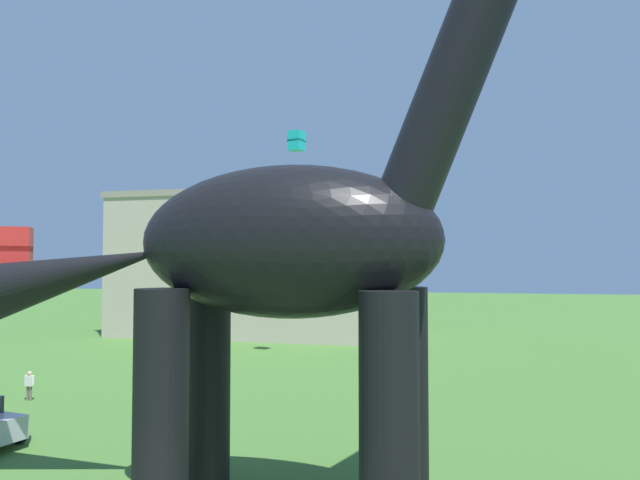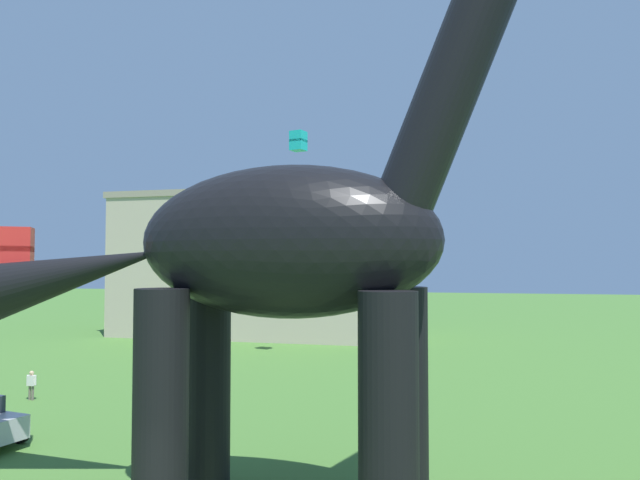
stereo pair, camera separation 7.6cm
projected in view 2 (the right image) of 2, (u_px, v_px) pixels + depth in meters
dinosaur_sculpture at (283, 242)px, 13.55m from camera, size 16.35×3.46×17.09m
person_photographer at (31, 382)px, 25.15m from camera, size 0.46×0.20×1.22m
kite_mid_right at (298, 141)px, 35.94m from camera, size 0.98×0.98×1.17m
kite_drifting at (16, 249)px, 16.76m from camera, size 1.17×1.17×1.21m
background_building_block at (254, 264)px, 49.51m from camera, size 21.73×10.19×11.51m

